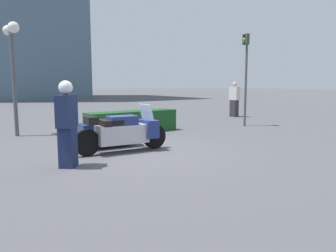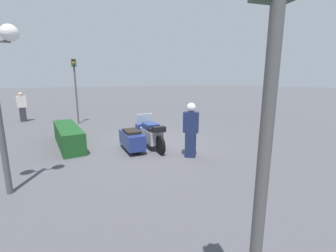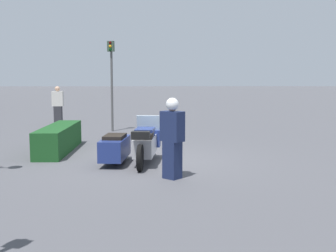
{
  "view_description": "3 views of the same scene",
  "coord_description": "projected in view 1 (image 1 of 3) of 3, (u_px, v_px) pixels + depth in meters",
  "views": [
    {
      "loc": [
        -4.05,
        -6.94,
        1.67
      ],
      "look_at": [
        0.79,
        -0.39,
        0.6
      ],
      "focal_mm": 35.0,
      "sensor_mm": 36.0,
      "label": 1
    },
    {
      "loc": [
        -7.39,
        3.49,
        2.4
      ],
      "look_at": [
        -0.26,
        -0.73,
        0.71
      ],
      "focal_mm": 24.0,
      "sensor_mm": 36.0,
      "label": 2
    },
    {
      "loc": [
        -10.64,
        -0.33,
        2.17
      ],
      "look_at": [
        -0.25,
        -0.56,
        0.94
      ],
      "focal_mm": 45.0,
      "sensor_mm": 36.0,
      "label": 3
    }
  ],
  "objects": [
    {
      "name": "hedge_bush_curbside",
      "position": [
        132.0,
        122.0,
        11.01
      ],
      "size": [
        3.19,
        0.71,
        0.74
      ],
      "primitive_type": "cube",
      "color": "#19471E",
      "rests_on": "ground"
    },
    {
      "name": "traffic_light_near",
      "position": [
        246.0,
        66.0,
        12.52
      ],
      "size": [
        0.22,
        0.28,
        3.51
      ],
      "rotation": [
        0.0,
        0.0,
        2.96
      ],
      "color": "#4C4C4C",
      "rests_on": "ground"
    },
    {
      "name": "pedestrian_bystander",
      "position": [
        234.0,
        99.0,
        16.26
      ],
      "size": [
        0.31,
        0.5,
        1.72
      ],
      "rotation": [
        0.0,
        0.0,
        0.04
      ],
      "color": "#2D2D33",
      "rests_on": "ground"
    },
    {
      "name": "twin_lamp_post",
      "position": [
        12.0,
        50.0,
        10.04
      ],
      "size": [
        0.33,
        1.08,
        3.47
      ],
      "color": "#4C4C51",
      "rests_on": "ground"
    },
    {
      "name": "officer_rider",
      "position": [
        67.0,
        122.0,
        6.44
      ],
      "size": [
        0.52,
        0.54,
        1.72
      ],
      "rotation": [
        0.0,
        0.0,
        2.41
      ],
      "color": "#192347",
      "rests_on": "ground"
    },
    {
      "name": "police_motorcycle",
      "position": [
        118.0,
        131.0,
        8.26
      ],
      "size": [
        2.38,
        1.49,
        1.15
      ],
      "rotation": [
        0.0,
        0.0,
        -0.1
      ],
      "color": "black",
      "rests_on": "ground"
    },
    {
      "name": "ground_plane",
      "position": [
        133.0,
        151.0,
        8.14
      ],
      "size": [
        160.0,
        160.0,
        0.0
      ],
      "primitive_type": "plane",
      "color": "#4C4C51"
    }
  ]
}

